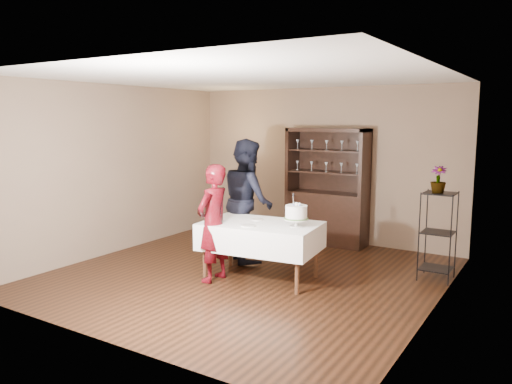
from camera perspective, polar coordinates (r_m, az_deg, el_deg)
floor at (r=7.06m, az=-1.05°, el=-9.44°), size 5.00×5.00×0.00m
ceiling at (r=6.74m, az=-1.12°, el=12.98°), size 5.00×5.00×0.00m
back_wall at (r=8.96m, az=7.66°, el=3.12°), size 5.00×0.02×2.70m
wall_left at (r=8.38m, az=-15.59°, el=2.53°), size 0.02×5.00×2.70m
wall_right at (r=5.81m, az=20.09°, el=-0.14°), size 0.02×5.00×2.70m
china_hutch at (r=8.74m, az=8.10°, el=-1.55°), size 1.40×0.48×2.00m
plant_etagere at (r=7.13m, az=20.08°, el=-4.34°), size 0.42×0.42×1.20m
cake_table at (r=6.74m, az=0.55°, el=-5.07°), size 1.65×1.13×0.77m
woman at (r=6.66m, az=-4.92°, el=-3.55°), size 0.38×0.58×1.57m
man at (r=7.58m, az=-0.96°, el=-0.93°), size 1.15×1.13×1.86m
cake at (r=6.47m, az=4.62°, el=-2.44°), size 0.33×0.33×0.44m
plate_near at (r=6.50m, az=-0.88°, el=-3.86°), size 0.24×0.24×0.01m
plate_far at (r=6.89m, az=0.14°, el=-3.16°), size 0.17×0.17×0.01m
potted_plant at (r=6.97m, az=20.11°, el=1.34°), size 0.21×0.21×0.36m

